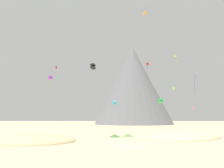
# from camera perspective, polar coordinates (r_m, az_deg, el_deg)

# --- Properties ---
(ground_plane) EXTENTS (400.00, 400.00, 0.00)m
(ground_plane) POSITION_cam_1_polar(r_m,az_deg,el_deg) (36.52, 4.21, -15.37)
(ground_plane) COLOR #CCBA8E
(dune_foreground_left) EXTENTS (23.68, 23.48, 3.27)m
(dune_foreground_left) POSITION_cam_1_polar(r_m,az_deg,el_deg) (53.31, 17.91, -12.71)
(dune_foreground_left) COLOR beige
(dune_foreground_left) RESTS_ON ground_plane
(dune_foreground_right) EXTENTS (18.60, 17.89, 2.96)m
(dune_foreground_right) POSITION_cam_1_polar(r_m,az_deg,el_deg) (45.93, -18.87, -13.47)
(dune_foreground_right) COLOR #C6B284
(dune_foreground_right) RESTS_ON ground_plane
(bush_far_right) EXTENTS (2.79, 2.79, 0.67)m
(bush_far_right) POSITION_cam_1_polar(r_m,az_deg,el_deg) (53.13, 0.64, -12.75)
(bush_far_right) COLOR #477238
(bush_far_right) RESTS_ON ground_plane
(bush_near_right) EXTENTS (3.39, 3.39, 0.70)m
(bush_near_right) POSITION_cam_1_polar(r_m,az_deg,el_deg) (54.48, 4.00, -12.60)
(bush_near_right) COLOR #668C4C
(bush_near_right) RESTS_ON ground_plane
(bush_scatter_east) EXTENTS (3.34, 3.34, 1.02)m
(bush_scatter_east) POSITION_cam_1_polar(r_m,az_deg,el_deg) (61.47, 13.84, -11.73)
(bush_scatter_east) COLOR #477238
(bush_scatter_east) RESTS_ON ground_plane
(rock_massif) EXTENTS (59.13, 59.13, 48.50)m
(rock_massif) POSITION_cam_1_polar(r_m,az_deg,el_deg) (143.62, 5.19, -1.28)
(rock_massif) COLOR slate
(rock_massif) RESTS_ON ground_plane
(kite_yellow_high) EXTENTS (1.04, 1.03, 4.54)m
(kite_yellow_high) POSITION_cam_1_polar(r_m,az_deg,el_deg) (100.12, 15.54, 6.63)
(kite_yellow_high) COLOR yellow
(kite_red_mid) EXTENTS (0.96, 0.97, 4.36)m
(kite_red_mid) POSITION_cam_1_polar(r_m,az_deg,el_deg) (78.26, 8.84, 4.85)
(kite_red_mid) COLOR red
(kite_pink_low) EXTENTS (1.01, 0.74, 3.52)m
(kite_pink_low) POSITION_cam_1_polar(r_m,az_deg,el_deg) (76.60, 19.55, -5.86)
(kite_pink_low) COLOR pink
(kite_violet_mid) EXTENTS (1.47, 1.46, 3.96)m
(kite_violet_mid) POSITION_cam_1_polar(r_m,az_deg,el_deg) (77.47, -15.15, 1.51)
(kite_violet_mid) COLOR purple
(kite_lime_low) EXTENTS (0.48, 0.69, 3.10)m
(kite_lime_low) POSITION_cam_1_polar(r_m,az_deg,el_deg) (66.94, 15.15, -1.43)
(kite_lime_low) COLOR #8CD133
(kite_indigo_mid) EXTENTS (0.52, 0.57, 5.24)m
(kite_indigo_mid) POSITION_cam_1_polar(r_m,az_deg,el_deg) (64.11, 20.00, 0.91)
(kite_indigo_mid) COLOR #5138B2
(kite_magenta_mid) EXTENTS (0.66, 0.92, 3.23)m
(kite_magenta_mid) POSITION_cam_1_polar(r_m,az_deg,el_deg) (96.04, -13.72, 3.92)
(kite_magenta_mid) COLOR #D1339E
(kite_green_low) EXTENTS (1.34, 1.42, 1.31)m
(kite_green_low) POSITION_cam_1_polar(r_m,az_deg,el_deg) (65.41, 12.05, -4.14)
(kite_green_low) COLOR green
(kite_cyan_low) EXTENTS (1.47, 1.55, 1.51)m
(kite_cyan_low) POSITION_cam_1_polar(r_m,az_deg,el_deg) (90.50, 0.70, -4.72)
(kite_cyan_low) COLOR #33BCDB
(kite_orange_high) EXTENTS (1.04, 0.59, 1.16)m
(kite_orange_high) POSITION_cam_1_polar(r_m,az_deg,el_deg) (78.70, 8.15, 17.09)
(kite_orange_high) COLOR orange
(kite_black_mid) EXTENTS (1.90, 1.93, 1.87)m
(kite_black_mid) POSITION_cam_1_polar(r_m,az_deg,el_deg) (75.99, -4.81, 4.39)
(kite_black_mid) COLOR black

